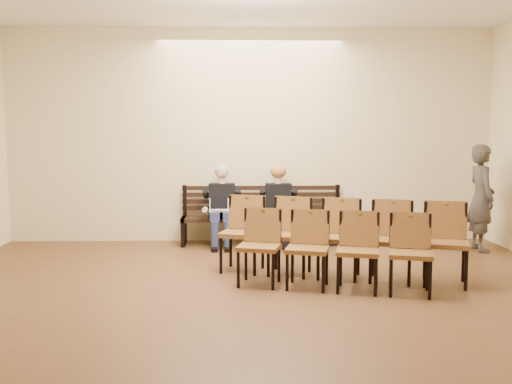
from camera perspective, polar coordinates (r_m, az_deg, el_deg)
ground at (r=4.82m, az=0.56°, el=-16.07°), size 10.00×10.00×0.00m
room_walls at (r=5.30m, az=0.26°, el=13.85°), size 8.02×10.01×3.51m
bench at (r=9.26m, az=0.58°, el=-3.87°), size 2.60×0.90×0.45m
seated_man at (r=9.08m, az=-3.43°, el=-1.56°), size 0.52×0.71×1.24m
seated_woman at (r=9.10m, az=2.27°, el=-1.68°), size 0.51×0.71×1.19m
laptop at (r=8.92m, az=-3.74°, el=-2.08°), size 0.34×0.29×0.22m
water_bottle at (r=8.89m, az=3.03°, el=-2.10°), size 0.07×0.07×0.22m
bag at (r=9.37m, az=8.01°, el=-4.30°), size 0.47×0.39×0.29m
passerby at (r=9.31m, az=21.62°, el=0.20°), size 0.45×0.69×1.88m
chair_row_front at (r=7.19m, az=8.29°, el=-4.62°), size 3.06×1.41×0.99m
chair_row_back at (r=6.65m, az=7.65°, el=-5.83°), size 2.26×1.03×0.91m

